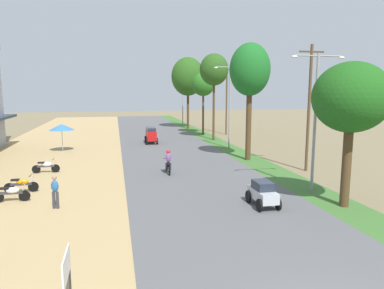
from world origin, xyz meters
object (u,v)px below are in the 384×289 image
Objects in this scene: motorbike_ahead_second at (168,162)px; median_tree_fifth at (188,77)px; streetlamp_far at (183,97)px; car_hatchback_silver at (263,193)px; median_tree_second at (250,71)px; median_tree_fourth at (203,85)px; streetlamp_near at (315,113)px; car_van_red at (151,134)px; utility_pole_far at (309,106)px; median_tree_nearest at (351,99)px; streetlamp_mid at (230,101)px; pedestrian_on_shoulder at (55,190)px; parked_motorbike_fourth at (46,166)px; parked_motorbike_third at (22,184)px; vendor_umbrella at (62,127)px; parked_motorbike_second at (12,192)px; median_tree_third at (214,70)px; utility_pole_near at (227,99)px; street_signboard at (66,270)px.

median_tree_fifth is at bearing 75.65° from motorbike_ahead_second.
car_hatchback_silver is (-3.88, -41.04, -3.70)m from streetlamp_far.
median_tree_fourth is (0.47, 16.83, -0.84)m from median_tree_second.
car_van_red is (-7.12, 19.40, -3.40)m from streetlamp_near.
median_tree_fourth is 0.89× the size of utility_pole_far.
median_tree_nearest is at bearing -88.25° from median_tree_second.
car_hatchback_silver is at bearing -102.86° from streetlamp_mid.
utility_pole_far reaches higher than pedestrian_on_shoulder.
median_tree_second is 13.83m from car_van_red.
parked_motorbike_fourth is at bearing 153.82° from streetlamp_near.
streetlamp_mid is 3.93× the size of car_hatchback_silver.
parked_motorbike_third is 0.19× the size of median_tree_second.
median_tree_fifth reaches higher than median_tree_fourth.
vendor_umbrella is at bearing 88.48° from parked_motorbike_third.
median_tree_fifth is at bearing 68.19° from pedestrian_on_shoulder.
parked_motorbike_second is 0.26× the size of median_tree_nearest.
median_tree_second is 11.84m from median_tree_third.
median_tree_second is at bearing 5.34° from parked_motorbike_fourth.
parked_motorbike_fourth is 8.87m from vendor_umbrella.
median_tree_fifth is 5.10× the size of car_hatchback_silver.
streetlamp_near is 5.19m from utility_pole_far.
parked_motorbike_fourth is 0.75× the size of car_van_red.
pedestrian_on_shoulder is at bearing 169.45° from car_hatchback_silver.
streetlamp_far reaches higher than parked_motorbike_second.
median_tree_nearest is 0.92× the size of streetlamp_near.
median_tree_nearest is (15.93, -5.85, 4.71)m from parked_motorbike_third.
median_tree_fourth reaches higher than vendor_umbrella.
motorbike_ahead_second is (-7.45, -15.24, -6.96)m from median_tree_third.
motorbike_ahead_second is (8.09, -2.01, 0.30)m from parked_motorbike_fourth.
vendor_umbrella is 16.73m from pedestrian_on_shoulder.
parked_motorbike_fourth is 0.23× the size of median_tree_fourth.
median_tree_fourth is 11.08m from streetlamp_mid.
utility_pole_far is (2.20, -21.20, -1.75)m from median_tree_fourth.
car_van_red is at bearing 64.00° from parked_motorbike_second.
utility_pole_near is (18.63, 9.13, 2.20)m from vendor_umbrella.
median_tree_fifth reaches higher than median_tree_third.
utility_pole_near is at bearing 75.82° from car_hatchback_silver.
median_tree_third is 18.34m from motorbike_ahead_second.
streetlamp_far is at bearing 90.03° from median_tree_nearest.
car_hatchback_silver is at bearing -65.62° from motorbike_ahead_second.
median_tree_fifth is at bearing 114.74° from utility_pole_near.
utility_pole_near is at bearing 65.96° from street_signboard.
utility_pole_far reaches higher than car_van_red.
motorbike_ahead_second reaches higher than car_hatchback_silver.
streetlamp_far is at bearing 89.35° from median_tree_second.
streetlamp_mid is (12.09, 23.46, 3.48)m from street_signboard.
median_tree_fifth is at bearing 90.07° from median_tree_second.
streetlamp_mid reaches higher than vendor_umbrella.
motorbike_ahead_second is at bearing -153.98° from median_tree_second.
parked_motorbike_fourth is 24.66m from median_tree_fourth.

